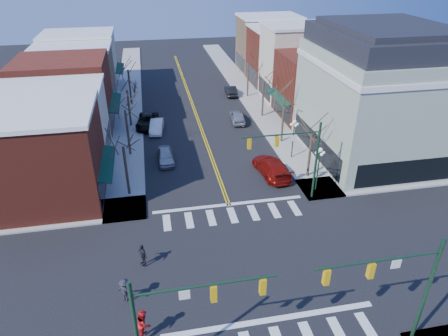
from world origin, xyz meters
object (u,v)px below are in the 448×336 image
car_left_far (147,121)px  pedestrian_dark_a (142,255)px  lamppost_corner (319,162)px  car_left_mid (156,126)px  car_right_mid (237,117)px  victorian_corner (378,94)px  pedestrian_red_b (144,323)px  lamppost_midblock (294,132)px  car_right_near (272,167)px  car_right_far (231,91)px  car_left_near (165,156)px  pedestrian_dark_b (125,290)px

car_left_far → pedestrian_dark_a: 24.95m
lamppost_corner → car_left_far: (-14.60, 17.97, -2.24)m
car_left_mid → car_right_mid: 10.23m
victorian_corner → car_left_mid: (-21.86, 10.15, -5.97)m
pedestrian_red_b → pedestrian_dark_a: 5.95m
lamppost_midblock → pedestrian_dark_a: 20.64m
car_left_mid → car_right_mid: (10.16, 1.14, 0.05)m
lamppost_midblock → car_left_mid: size_ratio=1.04×
lamppost_midblock → car_right_mid: size_ratio=1.00×
car_left_mid → pedestrian_red_b: size_ratio=2.11×
lamppost_midblock → car_left_far: (-14.60, 11.47, -2.24)m
victorian_corner → car_right_near: 13.01m
lamppost_corner → lamppost_midblock: bearing=90.0°
car_left_mid → car_left_far: 2.10m
victorian_corner → car_right_far: size_ratio=3.37×
car_left_mid → pedestrian_dark_a: 23.19m
car_left_mid → car_right_mid: size_ratio=0.96×
lamppost_midblock → car_left_mid: bearing=144.6°
victorian_corner → car_right_mid: victorian_corner is taller
pedestrian_red_b → pedestrian_dark_a: pedestrian_red_b is taller
car_right_mid → car_right_far: bearing=-91.8°
lamppost_midblock → car_left_near: (-13.00, 1.69, -2.28)m
victorian_corner → lamppost_corner: (-8.30, -6.00, -3.70)m
car_right_near → pedestrian_red_b: size_ratio=2.88×
lamppost_midblock → car_right_far: 21.47m
lamppost_corner → lamppost_midblock: 6.50m
lamppost_corner → lamppost_midblock: same height
lamppost_corner → pedestrian_red_b: size_ratio=2.20×
pedestrian_red_b → pedestrian_dark_b: bearing=25.7°
lamppost_corner → car_left_near: bearing=147.8°
car_right_mid → pedestrian_dark_b: pedestrian_dark_b is taller
victorian_corner → lamppost_midblock: (-8.30, 0.50, -3.70)m
pedestrian_red_b → car_right_far: bearing=-13.8°
lamppost_midblock → pedestrian_dark_b: 23.52m
lamppost_midblock → pedestrian_dark_b: bearing=-135.1°
car_left_far → pedestrian_dark_b: bearing=-86.8°
car_right_mid → car_right_near: bearing=96.9°
car_right_near → pedestrian_dark_b: pedestrian_dark_b is taller
lamppost_corner → car_left_near: size_ratio=1.08×
lamppost_midblock → pedestrian_red_b: bearing=-128.6°
victorian_corner → car_left_near: victorian_corner is taller
car_right_far → lamppost_corner: bearing=97.8°
victorian_corner → car_right_mid: bearing=136.0°
car_right_mid → pedestrian_dark_a: (-12.12, -24.25, 0.26)m
car_left_far → car_right_near: bearing=-43.9°
car_left_near → car_right_near: 10.93m
car_right_mid → pedestrian_red_b: 32.53m
car_right_mid → car_right_far: (1.35, 10.46, -0.04)m
car_left_near → car_right_near: car_right_near is taller
car_right_far → pedestrian_red_b: bearing=75.3°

